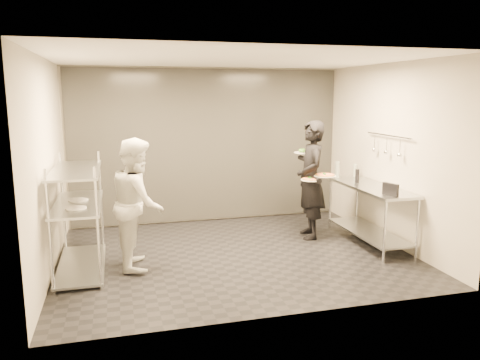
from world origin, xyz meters
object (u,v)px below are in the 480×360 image
object	(u,v)px
waiter	(311,180)
pizza_plate_far	(325,175)
pizza_plate_near	(311,179)
bottle_green	(337,170)
salad_plate	(302,151)
prep_counter	(370,204)
bottle_dark	(357,176)
pos_monitor	(390,190)
pass_rack	(78,213)
chef	(138,203)
bottle_clear	(355,170)

from	to	relation	value
waiter	pizza_plate_far	world-z (taller)	waiter
pizza_plate_near	bottle_green	world-z (taller)	bottle_green
salad_plate	bottle_green	world-z (taller)	salad_plate
prep_counter	salad_plate	bearing A→B (deg)	136.85
prep_counter	waiter	distance (m)	1.00
pizza_plate_near	bottle_green	size ratio (longest dim) A/B	1.13
waiter	bottle_dark	bearing A→B (deg)	80.22
waiter	pos_monitor	bearing A→B (deg)	36.88
pass_rack	waiter	size ratio (longest dim) A/B	0.84
pizza_plate_near	salad_plate	bearing A→B (deg)	85.12
chef	bottle_dark	xyz separation A→B (m)	(3.47, 0.37, 0.15)
prep_counter	pos_monitor	size ratio (longest dim) A/B	7.17
bottle_dark	salad_plate	bearing A→B (deg)	146.92
bottle_clear	bottle_dark	xyz separation A→B (m)	(-0.24, -0.51, -0.00)
pizza_plate_near	pizza_plate_far	distance (m)	0.25
chef	pos_monitor	world-z (taller)	chef
bottle_green	pass_rack	bearing A→B (deg)	-169.05
chef	pizza_plate_near	xyz separation A→B (m)	(2.68, 0.39, 0.13)
salad_plate	pos_monitor	xyz separation A→B (m)	(0.71, -1.50, -0.38)
pass_rack	salad_plate	bearing A→B (deg)	12.62
prep_counter	bottle_dark	size ratio (longest dim) A/B	8.21
chef	bottle_green	xyz separation A→B (m)	(3.38, 0.87, 0.18)
pizza_plate_near	pos_monitor	xyz separation A→B (m)	(0.75, -1.04, 0.00)
prep_counter	bottle_green	bearing A→B (deg)	102.75
waiter	bottle_clear	world-z (taller)	waiter
waiter	pizza_plate_near	xyz separation A→B (m)	(-0.09, -0.21, 0.05)
chef	pos_monitor	xyz separation A→B (m)	(3.44, -0.65, 0.13)
pos_monitor	bottle_dark	bearing A→B (deg)	69.78
bottle_green	bottle_dark	xyz separation A→B (m)	(0.10, -0.51, -0.03)
prep_counter	pizza_plate_near	size ratio (longest dim) A/B	5.72
bottle_dark	pos_monitor	bearing A→B (deg)	-92.14
pass_rack	chef	world-z (taller)	chef
pos_monitor	bottle_dark	size ratio (longest dim) A/B	1.15
pass_rack	pizza_plate_near	bearing A→B (deg)	5.30
prep_counter	bottle_dark	world-z (taller)	bottle_dark
bottle_dark	prep_counter	bearing A→B (deg)	-74.25
pass_rack	bottle_clear	world-z (taller)	pass_rack
pos_monitor	bottle_clear	size ratio (longest dim) A/B	1.11
pizza_plate_far	bottle_clear	world-z (taller)	bottle_clear
bottle_dark	pass_rack	bearing A→B (deg)	-176.04
prep_counter	waiter	bearing A→B (deg)	145.83
chef	salad_plate	size ratio (longest dim) A/B	6.28
pos_monitor	chef	bearing A→B (deg)	151.27
pizza_plate_near	prep_counter	bearing A→B (deg)	-20.03
bottle_dark	waiter	bearing A→B (deg)	161.18
pos_monitor	bottle_green	bearing A→B (deg)	74.21
waiter	pizza_plate_far	xyz separation A→B (m)	(0.15, -0.20, 0.11)
pizza_plate_far	bottle_dark	bearing A→B (deg)	-3.51
pass_rack	prep_counter	size ratio (longest dim) A/B	0.89
salad_plate	bottle_green	size ratio (longest dim) A/B	1.01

